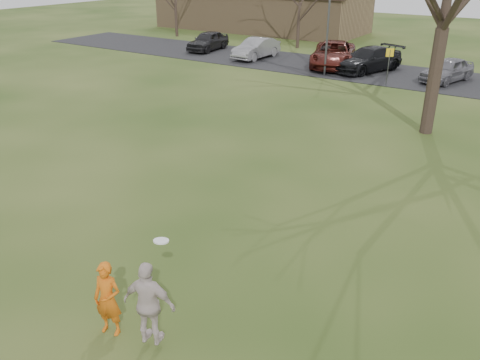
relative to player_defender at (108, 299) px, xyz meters
name	(u,v)px	position (x,y,z in m)	size (l,w,h in m)	color
ground	(133,313)	(-0.04, 0.61, -0.78)	(120.00, 120.00, 0.00)	#1E380F
parking_strip	(436,80)	(-0.04, 25.61, -0.76)	(62.00, 6.50, 0.04)	black
player_defender	(108,299)	(0.00, 0.00, 0.00)	(0.57, 0.37, 1.56)	#D35F11
car_0	(208,41)	(-17.14, 26.10, -0.02)	(1.69, 4.20, 1.43)	black
car_1	(256,48)	(-12.36, 25.38, -0.04)	(1.47, 4.23, 1.39)	gray
car_2	(333,54)	(-6.68, 25.79, 0.05)	(2.63, 5.71, 1.59)	#4E1812
car_3	(368,59)	(-4.26, 25.61, -0.01)	(2.05, 5.05, 1.46)	black
car_4	(447,70)	(0.54, 25.42, -0.07)	(1.59, 3.95, 1.35)	slate
catching_play	(149,304)	(0.97, 0.12, 0.23)	(1.08, 0.71, 2.15)	beige
building	(261,9)	(-20.04, 38.61, 1.15)	(20.60, 8.50, 5.14)	#8C6D4C
lamp_post	(329,7)	(-6.04, 23.11, 3.19)	(0.34, 0.34, 6.27)	#47474C
sign_yellow	(389,60)	(-2.04, 22.61, 0.67)	(0.35, 0.35, 2.08)	#47474C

